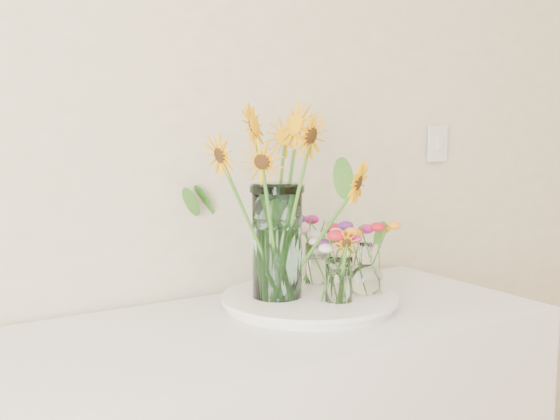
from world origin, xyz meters
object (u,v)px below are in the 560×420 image
object	(u,v)px
mason_jar	(277,242)
small_vase_c	(317,264)
tray	(309,302)
small_vase_b	(365,269)
small_vase_a	(339,280)

from	to	relation	value
mason_jar	small_vase_c	world-z (taller)	mason_jar
mason_jar	tray	bearing A→B (deg)	-25.04
mason_jar	small_vase_b	distance (m)	0.25
small_vase_b	small_vase_c	distance (m)	0.16
tray	small_vase_c	distance (m)	0.16
small_vase_a	small_vase_b	world-z (taller)	small_vase_b
small_vase_b	small_vase_c	bearing A→B (deg)	104.55
small_vase_a	mason_jar	bearing A→B (deg)	131.77
small_vase_a	small_vase_b	distance (m)	0.12
small_vase_a	small_vase_c	distance (m)	0.20
small_vase_a	small_vase_c	xyz separation A→B (m)	(0.07, 0.19, -0.00)
tray	mason_jar	world-z (taller)	mason_jar
small_vase_a	small_vase_b	size ratio (longest dim) A/B	0.85
mason_jar	small_vase_b	xyz separation A→B (m)	(0.22, -0.09, -0.08)
tray	small_vase_b	xyz separation A→B (m)	(0.14, -0.05, 0.08)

